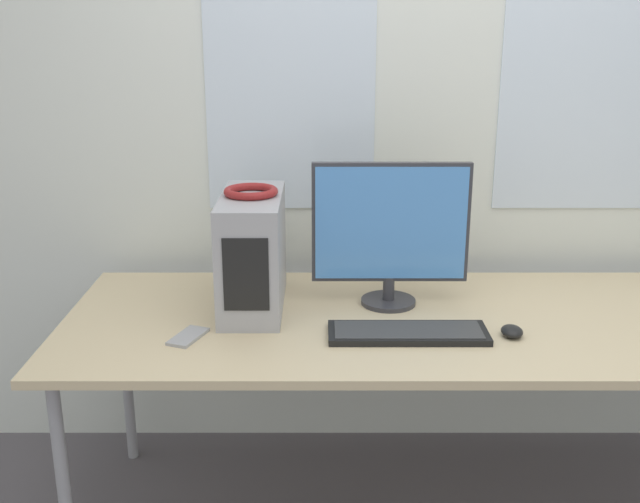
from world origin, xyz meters
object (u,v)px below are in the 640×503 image
(headphones, at_px, (249,191))
(cell_phone, at_px, (187,337))
(mouse, at_px, (510,331))
(keyboard, at_px, (406,333))
(monitor_main, at_px, (389,230))
(pc_tower, at_px, (251,252))

(headphones, bearing_deg, cell_phone, -123.49)
(mouse, bearing_deg, keyboard, 179.70)
(monitor_main, distance_m, keyboard, 0.38)
(pc_tower, height_order, mouse, pc_tower)
(pc_tower, relative_size, monitor_main, 0.90)
(headphones, relative_size, keyboard, 0.36)
(monitor_main, bearing_deg, mouse, -37.79)
(cell_phone, bearing_deg, pc_tower, 77.34)
(keyboard, height_order, mouse, mouse)
(pc_tower, height_order, monitor_main, monitor_main)
(keyboard, distance_m, mouse, 0.32)
(pc_tower, xyz_separation_m, headphones, (-0.00, 0.00, 0.21))
(pc_tower, bearing_deg, keyboard, -27.20)
(monitor_main, relative_size, cell_phone, 3.23)
(monitor_main, bearing_deg, keyboard, -82.45)
(pc_tower, height_order, headphones, headphones)
(pc_tower, relative_size, headphones, 2.67)
(cell_phone, bearing_deg, keyboard, 22.20)
(monitor_main, bearing_deg, cell_phone, -155.61)
(headphones, bearing_deg, mouse, -17.52)
(headphones, xyz_separation_m, mouse, (0.82, -0.26, -0.38))
(monitor_main, height_order, mouse, monitor_main)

